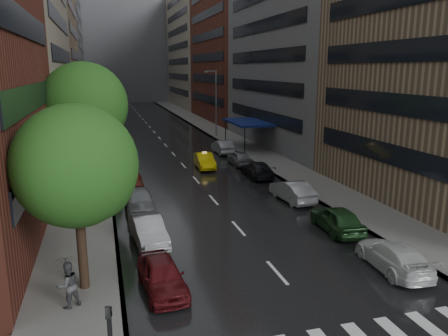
{
  "coord_description": "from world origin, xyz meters",
  "views": [
    {
      "loc": [
        -7.48,
        -13.42,
        9.33
      ],
      "look_at": [
        0.0,
        13.2,
        3.0
      ],
      "focal_mm": 35.0,
      "sensor_mm": 36.0,
      "label": 1
    }
  ],
  "objects": [
    {
      "name": "ground",
      "position": [
        0.0,
        0.0,
        0.0
      ],
      "size": [
        220.0,
        220.0,
        0.0
      ],
      "primitive_type": "plane",
      "color": "gray",
      "rests_on": "ground"
    },
    {
      "name": "road",
      "position": [
        0.0,
        50.0,
        0.01
      ],
      "size": [
        14.0,
        140.0,
        0.01
      ],
      "primitive_type": "cube",
      "color": "black",
      "rests_on": "ground"
    },
    {
      "name": "sidewalk_left",
      "position": [
        -9.0,
        50.0,
        0.07
      ],
      "size": [
        4.0,
        140.0,
        0.15
      ],
      "primitive_type": "cube",
      "color": "gray",
      "rests_on": "ground"
    },
    {
      "name": "sidewalk_right",
      "position": [
        9.0,
        50.0,
        0.07
      ],
      "size": [
        4.0,
        140.0,
        0.15
      ],
      "primitive_type": "cube",
      "color": "gray",
      "rests_on": "ground"
    },
    {
      "name": "buildings_left",
      "position": [
        -15.0,
        58.79,
        15.99
      ],
      "size": [
        8.0,
        108.0,
        38.0
      ],
      "color": "maroon",
      "rests_on": "ground"
    },
    {
      "name": "buildings_right",
      "position": [
        15.0,
        56.7,
        15.03
      ],
      "size": [
        8.05,
        109.1,
        36.0
      ],
      "color": "#937A5B",
      "rests_on": "ground"
    },
    {
      "name": "building_far",
      "position": [
        0.0,
        118.0,
        16.0
      ],
      "size": [
        40.0,
        14.0,
        32.0
      ],
      "primitive_type": "cube",
      "color": "slate",
      "rests_on": "ground"
    },
    {
      "name": "tree_near",
      "position": [
        -8.6,
        4.69,
        5.48
      ],
      "size": [
        5.03,
        5.03,
        8.01
      ],
      "color": "#382619",
      "rests_on": "ground"
    },
    {
      "name": "tree_mid",
      "position": [
        -8.6,
        19.73,
        6.73
      ],
      "size": [
        6.17,
        6.17,
        9.83
      ],
      "color": "#382619",
      "rests_on": "ground"
    },
    {
      "name": "tree_far",
      "position": [
        -8.6,
        34.1,
        6.07
      ],
      "size": [
        5.56,
        5.56,
        8.86
      ],
      "color": "#382619",
      "rests_on": "ground"
    },
    {
      "name": "taxi",
      "position": [
        1.75,
        26.31,
        0.72
      ],
      "size": [
        1.72,
        4.43,
        1.44
      ],
      "primitive_type": "imported",
      "rotation": [
        0.0,
        0.0,
        -0.05
      ],
      "color": "yellow",
      "rests_on": "ground"
    },
    {
      "name": "parked_cars_left",
      "position": [
        -5.4,
        12.02,
        0.74
      ],
      "size": [
        2.03,
        21.24,
        1.6
      ],
      "color": "#551115",
      "rests_on": "ground"
    },
    {
      "name": "parked_cars_right",
      "position": [
        5.4,
        17.23,
        0.72
      ],
      "size": [
        2.28,
        34.87,
        1.52
      ],
      "color": "silver",
      "rests_on": "ground"
    },
    {
      "name": "ped_black_umbrella",
      "position": [
        -9.13,
        3.19,
        1.38
      ],
      "size": [
        1.14,
        1.06,
        2.09
      ],
      "color": "#424347",
      "rests_on": "sidewalk_left"
    },
    {
      "name": "street_lamp_left",
      "position": [
        -7.72,
        30.0,
        4.89
      ],
      "size": [
        1.74,
        0.22,
        9.0
      ],
      "color": "gray",
      "rests_on": "sidewalk_left"
    },
    {
      "name": "street_lamp_right",
      "position": [
        7.72,
        45.0,
        4.89
      ],
      "size": [
        1.74,
        0.22,
        9.0
      ],
      "color": "gray",
      "rests_on": "sidewalk_right"
    },
    {
      "name": "awning",
      "position": [
        8.98,
        35.0,
        3.13
      ],
      "size": [
        4.0,
        8.0,
        3.12
      ],
      "color": "navy",
      "rests_on": "sidewalk_right"
    }
  ]
}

